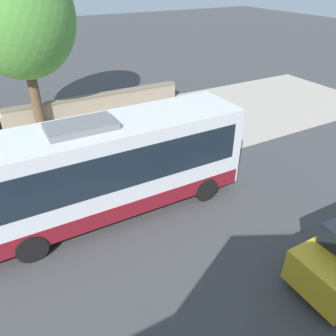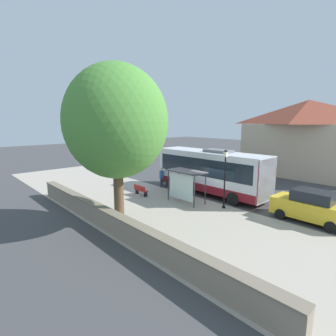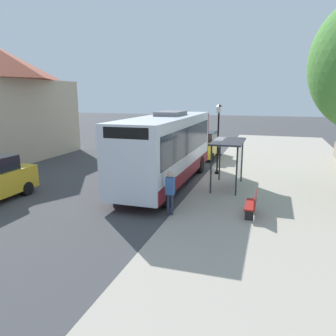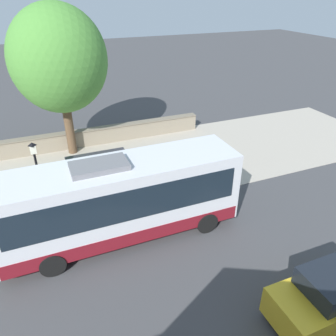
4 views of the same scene
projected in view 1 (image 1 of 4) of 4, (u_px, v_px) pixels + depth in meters
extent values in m
plane|color=#424244|center=(64.00, 200.00, 13.32)|extent=(120.00, 120.00, 0.00)
cube|color=#ADA393|center=(42.00, 153.00, 16.67)|extent=(9.00, 44.00, 0.02)
cube|color=gray|center=(27.00, 116.00, 19.42)|extent=(0.50, 20.00, 1.10)
cube|color=#776C5B|center=(25.00, 107.00, 19.11)|extent=(0.60, 20.00, 0.08)
cube|color=silver|center=(108.00, 165.00, 11.71)|extent=(2.48, 10.06, 3.15)
cube|color=black|center=(107.00, 155.00, 11.50)|extent=(2.52, 9.26, 1.39)
cube|color=maroon|center=(111.00, 194.00, 12.37)|extent=(2.52, 9.86, 0.63)
cube|color=black|center=(223.00, 107.00, 13.12)|extent=(1.86, 0.08, 0.44)
cube|color=slate|center=(81.00, 126.00, 10.52)|extent=(1.24, 2.21, 0.22)
cylinder|color=black|center=(176.00, 163.00, 14.83)|extent=(0.30, 1.00, 1.00)
cylinder|color=black|center=(205.00, 189.00, 13.09)|extent=(0.30, 1.00, 1.00)
cylinder|color=black|center=(21.00, 208.00, 12.08)|extent=(0.30, 1.00, 1.00)
cylinder|color=black|center=(32.00, 248.00, 10.35)|extent=(0.30, 1.00, 1.00)
cylinder|color=#2D2D33|center=(51.00, 165.00, 13.39)|extent=(0.08, 0.08, 2.35)
cylinder|color=#2D2D33|center=(113.00, 150.00, 14.50)|extent=(0.08, 0.08, 2.35)
cylinder|color=#2D2D33|center=(45.00, 152.00, 14.29)|extent=(0.08, 0.08, 2.35)
cylinder|color=#2D2D33|center=(103.00, 139.00, 15.40)|extent=(0.08, 0.08, 2.35)
cube|color=#2D2D33|center=(75.00, 126.00, 13.77)|extent=(1.51, 2.98, 0.08)
cube|color=silver|center=(75.00, 143.00, 14.77)|extent=(0.03, 2.41, 1.88)
cylinder|color=#2D3347|center=(187.00, 156.00, 15.59)|extent=(0.12, 0.12, 0.86)
cylinder|color=#2D3347|center=(189.00, 157.00, 15.47)|extent=(0.12, 0.12, 0.86)
cube|color=#38609E|center=(189.00, 142.00, 15.13)|extent=(0.34, 0.22, 0.69)
sphere|color=tan|center=(189.00, 132.00, 14.89)|extent=(0.24, 0.24, 0.24)
cube|color=maroon|center=(143.00, 136.00, 17.40)|extent=(0.40, 1.48, 0.06)
cube|color=maroon|center=(142.00, 131.00, 17.41)|extent=(0.04, 1.48, 0.40)
cube|color=black|center=(133.00, 142.00, 17.28)|extent=(0.32, 0.06, 0.45)
cube|color=black|center=(153.00, 137.00, 17.76)|extent=(0.32, 0.06, 0.45)
cylinder|color=black|center=(22.00, 201.00, 13.12)|extent=(0.24, 0.24, 0.16)
cylinder|color=black|center=(11.00, 163.00, 12.20)|extent=(0.10, 0.10, 3.67)
cylinder|color=brown|center=(34.00, 90.00, 18.24)|extent=(0.56, 0.56, 4.48)
ellipsoid|color=#4C8C38|center=(18.00, 16.00, 16.27)|extent=(5.66, 5.66, 6.23)
cylinder|color=black|center=(301.00, 266.00, 9.93)|extent=(0.22, 0.64, 0.64)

